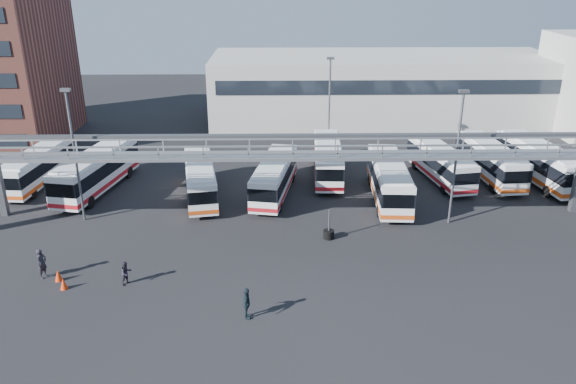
{
  "coord_description": "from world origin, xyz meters",
  "views": [
    {
      "loc": [
        -0.98,
        -31.63,
        18.31
      ],
      "look_at": [
        -0.31,
        6.0,
        3.01
      ],
      "focal_mm": 35.0,
      "sensor_mm": 36.0,
      "label": 1
    }
  ],
  "objects_px": {
    "bus_4": "(274,176)",
    "bus_5": "(328,158)",
    "light_pole_mid": "(457,151)",
    "bus_3": "(200,179)",
    "bus_1": "(96,170)",
    "light_pole_left": "(74,149)",
    "tire_stack": "(329,234)",
    "pedestrian_b": "(126,273)",
    "bus_7": "(440,163)",
    "cone_right": "(58,275)",
    "bus_9": "(539,161)",
    "cone_left": "(64,284)",
    "pedestrian_a": "(42,263)",
    "bus_8": "(490,160)",
    "light_pole_back": "(329,104)",
    "bus_0": "(38,166)",
    "pedestrian_d": "(247,303)",
    "bus_6": "(389,179)"
  },
  "relations": [
    {
      "from": "light_pole_back",
      "to": "bus_5",
      "type": "height_order",
      "value": "light_pole_back"
    },
    {
      "from": "bus_7",
      "to": "cone_right",
      "type": "distance_m",
      "value": 33.21
    },
    {
      "from": "bus_7",
      "to": "bus_8",
      "type": "relative_size",
      "value": 0.96
    },
    {
      "from": "tire_stack",
      "to": "cone_left",
      "type": "bearing_deg",
      "value": -158.68
    },
    {
      "from": "bus_6",
      "to": "bus_8",
      "type": "xyz_separation_m",
      "value": [
        10.16,
        4.9,
        -0.06
      ]
    },
    {
      "from": "pedestrian_b",
      "to": "pedestrian_d",
      "type": "distance_m",
      "value": 8.45
    },
    {
      "from": "light_pole_back",
      "to": "cone_right",
      "type": "height_order",
      "value": "light_pole_back"
    },
    {
      "from": "light_pole_mid",
      "to": "tire_stack",
      "type": "height_order",
      "value": "light_pole_mid"
    },
    {
      "from": "light_pole_back",
      "to": "bus_6",
      "type": "height_order",
      "value": "light_pole_back"
    },
    {
      "from": "light_pole_left",
      "to": "tire_stack",
      "type": "xyz_separation_m",
      "value": [
        18.59,
        -3.5,
        -5.35
      ]
    },
    {
      "from": "light_pole_mid",
      "to": "bus_3",
      "type": "height_order",
      "value": "light_pole_mid"
    },
    {
      "from": "cone_right",
      "to": "bus_3",
      "type": "bearing_deg",
      "value": 61.83
    },
    {
      "from": "pedestrian_d",
      "to": "bus_4",
      "type": "bearing_deg",
      "value": -3.41
    },
    {
      "from": "bus_8",
      "to": "bus_4",
      "type": "bearing_deg",
      "value": -173.9
    },
    {
      "from": "pedestrian_a",
      "to": "bus_0",
      "type": "bearing_deg",
      "value": 39.76
    },
    {
      "from": "light_pole_back",
      "to": "cone_left",
      "type": "bearing_deg",
      "value": -126.97
    },
    {
      "from": "bus_0",
      "to": "cone_left",
      "type": "distance_m",
      "value": 19.53
    },
    {
      "from": "bus_7",
      "to": "bus_5",
      "type": "bearing_deg",
      "value": 164.0
    },
    {
      "from": "light_pole_left",
      "to": "bus_9",
      "type": "xyz_separation_m",
      "value": [
        38.46,
        7.64,
        -3.82
      ]
    },
    {
      "from": "bus_4",
      "to": "bus_5",
      "type": "distance_m",
      "value": 6.6
    },
    {
      "from": "pedestrian_d",
      "to": "bus_1",
      "type": "bearing_deg",
      "value": 37.02
    },
    {
      "from": "pedestrian_a",
      "to": "cone_right",
      "type": "height_order",
      "value": "pedestrian_a"
    },
    {
      "from": "pedestrian_d",
      "to": "tire_stack",
      "type": "height_order",
      "value": "tire_stack"
    },
    {
      "from": "light_pole_left",
      "to": "pedestrian_d",
      "type": "bearing_deg",
      "value": -45.05
    },
    {
      "from": "light_pole_mid",
      "to": "light_pole_back",
      "type": "bearing_deg",
      "value": 118.07
    },
    {
      "from": "light_pole_back",
      "to": "bus_5",
      "type": "bearing_deg",
      "value": -95.33
    },
    {
      "from": "bus_3",
      "to": "bus_6",
      "type": "height_order",
      "value": "bus_6"
    },
    {
      "from": "bus_0",
      "to": "bus_7",
      "type": "bearing_deg",
      "value": 6.18
    },
    {
      "from": "bus_0",
      "to": "bus_9",
      "type": "relative_size",
      "value": 0.89
    },
    {
      "from": "bus_8",
      "to": "bus_9",
      "type": "relative_size",
      "value": 0.93
    },
    {
      "from": "bus_1",
      "to": "bus_3",
      "type": "relative_size",
      "value": 1.12
    },
    {
      "from": "bus_3",
      "to": "cone_left",
      "type": "height_order",
      "value": "bus_3"
    },
    {
      "from": "light_pole_mid",
      "to": "bus_9",
      "type": "distance_m",
      "value": 14.09
    },
    {
      "from": "pedestrian_b",
      "to": "pedestrian_a",
      "type": "bearing_deg",
      "value": 123.07
    },
    {
      "from": "bus_4",
      "to": "light_pole_mid",
      "type": "bearing_deg",
      "value": -13.21
    },
    {
      "from": "light_pole_left",
      "to": "bus_7",
      "type": "xyz_separation_m",
      "value": [
        29.67,
        8.11,
        -4.04
      ]
    },
    {
      "from": "bus_8",
      "to": "pedestrian_d",
      "type": "distance_m",
      "value": 30.29
    },
    {
      "from": "bus_6",
      "to": "bus_9",
      "type": "relative_size",
      "value": 0.95
    },
    {
      "from": "light_pole_left",
      "to": "bus_9",
      "type": "bearing_deg",
      "value": 11.24
    },
    {
      "from": "pedestrian_d",
      "to": "cone_left",
      "type": "height_order",
      "value": "pedestrian_d"
    },
    {
      "from": "light_pole_left",
      "to": "bus_7",
      "type": "height_order",
      "value": "light_pole_left"
    },
    {
      "from": "light_pole_left",
      "to": "bus_9",
      "type": "height_order",
      "value": "light_pole_left"
    },
    {
      "from": "bus_0",
      "to": "bus_7",
      "type": "height_order",
      "value": "bus_0"
    },
    {
      "from": "pedestrian_b",
      "to": "tire_stack",
      "type": "xyz_separation_m",
      "value": [
        12.96,
        5.98,
        -0.38
      ]
    },
    {
      "from": "light_pole_back",
      "to": "tire_stack",
      "type": "height_order",
      "value": "light_pole_back"
    },
    {
      "from": "bus_5",
      "to": "cone_right",
      "type": "distance_m",
      "value": 25.87
    },
    {
      "from": "bus_6",
      "to": "pedestrian_b",
      "type": "distance_m",
      "value": 22.68
    },
    {
      "from": "tire_stack",
      "to": "bus_1",
      "type": "bearing_deg",
      "value": 153.64
    },
    {
      "from": "light_pole_left",
      "to": "pedestrian_b",
      "type": "bearing_deg",
      "value": -59.28
    },
    {
      "from": "bus_1",
      "to": "pedestrian_a",
      "type": "relative_size",
      "value": 5.86
    }
  ]
}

